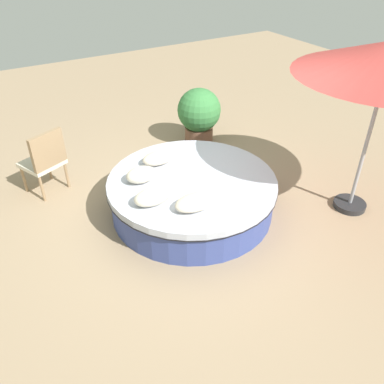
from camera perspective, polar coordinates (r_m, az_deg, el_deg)
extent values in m
plane|color=#9E8466|center=(5.52, 0.00, -2.66)|extent=(16.00, 16.00, 0.00)
cylinder|color=#38478C|center=(5.39, 0.00, -0.88)|extent=(2.18, 2.18, 0.42)
cylinder|color=black|center=(5.27, 0.00, 0.98)|extent=(2.26, 2.26, 0.02)
cylinder|color=#B2B7C6|center=(5.25, 0.00, 1.42)|extent=(2.25, 2.25, 0.10)
ellipsoid|color=beige|center=(5.56, -4.94, 4.90)|extent=(0.46, 0.29, 0.17)
ellipsoid|color=beige|center=(5.17, -7.35, 2.51)|extent=(0.40, 0.29, 0.19)
ellipsoid|color=beige|center=(4.74, -5.71, -0.64)|extent=(0.47, 0.29, 0.19)
ellipsoid|color=beige|center=(4.66, 0.49, -1.44)|extent=(0.53, 0.32, 0.16)
cylinder|color=#997A56|center=(6.29, -23.06, 1.71)|extent=(0.04, 0.04, 0.42)
cylinder|color=#997A56|center=(6.48, -19.95, 3.46)|extent=(0.04, 0.04, 0.42)
cylinder|color=#997A56|center=(5.97, -20.80, 0.48)|extent=(0.04, 0.04, 0.42)
cylinder|color=#997A56|center=(6.17, -17.60, 2.34)|extent=(0.04, 0.04, 0.42)
cube|color=beige|center=(6.11, -20.80, 3.93)|extent=(0.68, 0.67, 0.06)
cube|color=#997A56|center=(5.81, -20.07, 5.69)|extent=(0.50, 0.26, 0.50)
cylinder|color=#262628|center=(5.98, 21.75, -1.69)|extent=(0.44, 0.44, 0.08)
cylinder|color=#99999E|center=(5.46, 24.15, 7.53)|extent=(0.05, 0.05, 2.24)
cylinder|color=brown|center=(7.20, 0.99, 8.26)|extent=(0.50, 0.50, 0.30)
sphere|color=#387A3D|center=(7.00, 1.03, 11.73)|extent=(0.76, 0.76, 0.76)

